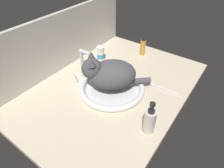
{
  "coord_description": "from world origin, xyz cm",
  "views": [
    {
      "loc": [
        -68.15,
        -48.11,
        73.08
      ],
      "look_at": [
        -2.48,
        -0.57,
        7.0
      ],
      "focal_mm": 30.59,
      "sensor_mm": 36.0,
      "label": 1
    }
  ],
  "objects_px": {
    "pill_bottle": "(101,54)",
    "amber_bottle": "(143,47)",
    "faucet": "(84,67)",
    "toothbrush": "(162,88)",
    "sink_basin": "(112,88)",
    "soap_pump_bottle": "(150,121)",
    "cat": "(108,74)"
  },
  "relations": [
    {
      "from": "faucet",
      "to": "soap_pump_bottle",
      "type": "xyz_separation_m",
      "value": [
        -0.13,
        -0.5,
        -0.01
      ]
    },
    {
      "from": "faucet",
      "to": "toothbrush",
      "type": "distance_m",
      "value": 0.47
    },
    {
      "from": "faucet",
      "to": "pill_bottle",
      "type": "distance_m",
      "value": 0.22
    },
    {
      "from": "faucet",
      "to": "pill_bottle",
      "type": "height_order",
      "value": "faucet"
    },
    {
      "from": "faucet",
      "to": "pill_bottle",
      "type": "xyz_separation_m",
      "value": [
        0.21,
        0.04,
        -0.03
      ]
    },
    {
      "from": "faucet",
      "to": "toothbrush",
      "type": "height_order",
      "value": "faucet"
    },
    {
      "from": "cat",
      "to": "amber_bottle",
      "type": "bearing_deg",
      "value": 4.71
    },
    {
      "from": "amber_bottle",
      "to": "toothbrush",
      "type": "relative_size",
      "value": 0.67
    },
    {
      "from": "cat",
      "to": "toothbrush",
      "type": "distance_m",
      "value": 0.32
    },
    {
      "from": "soap_pump_bottle",
      "to": "amber_bottle",
      "type": "height_order",
      "value": "soap_pump_bottle"
    },
    {
      "from": "pill_bottle",
      "to": "amber_bottle",
      "type": "bearing_deg",
      "value": -40.42
    },
    {
      "from": "amber_bottle",
      "to": "cat",
      "type": "bearing_deg",
      "value": -175.29
    },
    {
      "from": "sink_basin",
      "to": "pill_bottle",
      "type": "height_order",
      "value": "pill_bottle"
    },
    {
      "from": "cat",
      "to": "amber_bottle",
      "type": "relative_size",
      "value": 2.58
    },
    {
      "from": "amber_bottle",
      "to": "toothbrush",
      "type": "bearing_deg",
      "value": -134.56
    },
    {
      "from": "sink_basin",
      "to": "cat",
      "type": "height_order",
      "value": "cat"
    },
    {
      "from": "sink_basin",
      "to": "pill_bottle",
      "type": "xyz_separation_m",
      "value": [
        0.21,
        0.25,
        0.03
      ]
    },
    {
      "from": "faucet",
      "to": "amber_bottle",
      "type": "height_order",
      "value": "faucet"
    },
    {
      "from": "sink_basin",
      "to": "amber_bottle",
      "type": "relative_size",
      "value": 2.88
    },
    {
      "from": "soap_pump_bottle",
      "to": "toothbrush",
      "type": "xyz_separation_m",
      "value": [
        0.3,
        0.07,
        -0.06
      ]
    },
    {
      "from": "soap_pump_bottle",
      "to": "pill_bottle",
      "type": "xyz_separation_m",
      "value": [
        0.34,
        0.54,
        -0.02
      ]
    },
    {
      "from": "soap_pump_bottle",
      "to": "pill_bottle",
      "type": "distance_m",
      "value": 0.64
    },
    {
      "from": "sink_basin",
      "to": "toothbrush",
      "type": "height_order",
      "value": "sink_basin"
    },
    {
      "from": "sink_basin",
      "to": "amber_bottle",
      "type": "xyz_separation_m",
      "value": [
        0.44,
        0.05,
        0.05
      ]
    },
    {
      "from": "soap_pump_bottle",
      "to": "pill_bottle",
      "type": "bearing_deg",
      "value": 57.63
    },
    {
      "from": "sink_basin",
      "to": "pill_bottle",
      "type": "bearing_deg",
      "value": 49.56
    },
    {
      "from": "faucet",
      "to": "cat",
      "type": "distance_m",
      "value": 0.2
    },
    {
      "from": "sink_basin",
      "to": "amber_bottle",
      "type": "height_order",
      "value": "amber_bottle"
    },
    {
      "from": "toothbrush",
      "to": "amber_bottle",
      "type": "bearing_deg",
      "value": 45.44
    },
    {
      "from": "faucet",
      "to": "toothbrush",
      "type": "xyz_separation_m",
      "value": [
        0.17,
        -0.43,
        -0.07
      ]
    },
    {
      "from": "pill_bottle",
      "to": "cat",
      "type": "bearing_deg",
      "value": -133.99
    },
    {
      "from": "pill_bottle",
      "to": "amber_bottle",
      "type": "distance_m",
      "value": 0.3
    }
  ]
}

